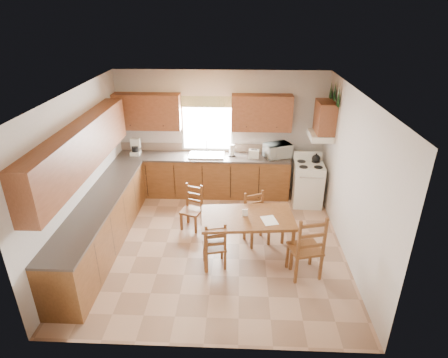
{
  "coord_description": "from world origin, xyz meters",
  "views": [
    {
      "loc": [
        0.41,
        -5.59,
        3.92
      ],
      "look_at": [
        0.15,
        0.3,
        1.15
      ],
      "focal_mm": 30.0,
      "sensor_mm": 36.0,
      "label": 1
    }
  ],
  "objects_px": {
    "chair_near_left": "(214,243)",
    "stove": "(308,185)",
    "chair_far_left": "(191,208)",
    "chair_far_right": "(257,220)",
    "chair_near_right": "(306,245)",
    "dining_table": "(247,237)",
    "microwave": "(277,151)"
  },
  "relations": [
    {
      "from": "chair_near_left",
      "to": "stove",
      "type": "bearing_deg",
      "value": -143.05
    },
    {
      "from": "dining_table",
      "to": "chair_far_left",
      "type": "height_order",
      "value": "chair_far_left"
    },
    {
      "from": "dining_table",
      "to": "chair_far_left",
      "type": "distance_m",
      "value": 1.36
    },
    {
      "from": "stove",
      "to": "microwave",
      "type": "bearing_deg",
      "value": 153.86
    },
    {
      "from": "stove",
      "to": "dining_table",
      "type": "distance_m",
      "value": 2.36
    },
    {
      "from": "dining_table",
      "to": "chair_far_right",
      "type": "distance_m",
      "value": 0.49
    },
    {
      "from": "stove",
      "to": "microwave",
      "type": "xyz_separation_m",
      "value": [
        -0.64,
        0.35,
        0.63
      ]
    },
    {
      "from": "stove",
      "to": "dining_table",
      "type": "bearing_deg",
      "value": -121.44
    },
    {
      "from": "stove",
      "to": "chair_far_left",
      "type": "bearing_deg",
      "value": -152.84
    },
    {
      "from": "chair_far_left",
      "to": "chair_far_right",
      "type": "xyz_separation_m",
      "value": [
        1.22,
        -0.43,
        0.04
      ]
    },
    {
      "from": "dining_table",
      "to": "chair_near_right",
      "type": "height_order",
      "value": "chair_near_right"
    },
    {
      "from": "stove",
      "to": "chair_near_right",
      "type": "bearing_deg",
      "value": -97.63
    },
    {
      "from": "dining_table",
      "to": "chair_far_right",
      "type": "xyz_separation_m",
      "value": [
        0.18,
        0.45,
        0.07
      ]
    },
    {
      "from": "chair_near_left",
      "to": "chair_near_right",
      "type": "relative_size",
      "value": 0.77
    },
    {
      "from": "microwave",
      "to": "chair_far_right",
      "type": "distance_m",
      "value": 2.02
    },
    {
      "from": "stove",
      "to": "chair_far_right",
      "type": "relative_size",
      "value": 0.95
    },
    {
      "from": "chair_near_left",
      "to": "chair_far_right",
      "type": "xyz_separation_m",
      "value": [
        0.71,
        0.69,
        0.04
      ]
    },
    {
      "from": "chair_far_left",
      "to": "chair_far_right",
      "type": "bearing_deg",
      "value": -0.15
    },
    {
      "from": "stove",
      "to": "chair_near_right",
      "type": "relative_size",
      "value": 0.81
    },
    {
      "from": "stove",
      "to": "chair_far_left",
      "type": "height_order",
      "value": "stove"
    },
    {
      "from": "chair_near_right",
      "to": "dining_table",
      "type": "bearing_deg",
      "value": -37.6
    },
    {
      "from": "chair_near_right",
      "to": "chair_far_left",
      "type": "xyz_separation_m",
      "value": [
        -1.93,
        1.27,
        -0.12
      ]
    },
    {
      "from": "microwave",
      "to": "chair_near_left",
      "type": "height_order",
      "value": "microwave"
    },
    {
      "from": "chair_near_right",
      "to": "microwave",
      "type": "bearing_deg",
      "value": -98.96
    },
    {
      "from": "chair_near_left",
      "to": "chair_far_right",
      "type": "bearing_deg",
      "value": -148.97
    },
    {
      "from": "microwave",
      "to": "chair_far_left",
      "type": "relative_size",
      "value": 0.59
    },
    {
      "from": "microwave",
      "to": "chair_far_left",
      "type": "height_order",
      "value": "microwave"
    },
    {
      "from": "chair_near_right",
      "to": "chair_far_right",
      "type": "xyz_separation_m",
      "value": [
        -0.72,
        0.84,
        -0.08
      ]
    },
    {
      "from": "chair_near_left",
      "to": "chair_far_right",
      "type": "relative_size",
      "value": 0.91
    },
    {
      "from": "microwave",
      "to": "chair_near_right",
      "type": "relative_size",
      "value": 0.46
    },
    {
      "from": "chair_near_right",
      "to": "chair_far_right",
      "type": "height_order",
      "value": "chair_near_right"
    },
    {
      "from": "dining_table",
      "to": "chair_far_left",
      "type": "xyz_separation_m",
      "value": [
        -1.04,
        0.87,
        0.03
      ]
    }
  ]
}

